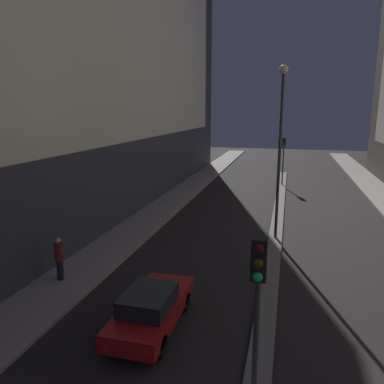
# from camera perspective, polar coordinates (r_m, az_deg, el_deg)

# --- Properties ---
(median_strip) EXTENTS (0.73, 38.17, 0.14)m
(median_strip) POSITION_cam_1_polar(r_m,az_deg,el_deg) (24.44, 12.88, -4.33)
(median_strip) COLOR #66605B
(median_strip) RESTS_ON ground
(traffic_light_near) EXTENTS (0.32, 0.42, 4.34)m
(traffic_light_near) POSITION_cam_1_polar(r_m,az_deg,el_deg) (8.09, 9.97, -14.74)
(traffic_light_near) COLOR #383838
(traffic_light_near) RESTS_ON median_strip
(traffic_light_mid) EXTENTS (0.32, 0.42, 4.34)m
(traffic_light_mid) POSITION_cam_1_polar(r_m,az_deg,el_deg) (35.44, 13.79, 6.19)
(traffic_light_mid) COLOR #383838
(traffic_light_mid) RESTS_ON median_strip
(street_lamp) EXTENTS (0.44, 0.44, 9.05)m
(street_lamp) POSITION_cam_1_polar(r_m,az_deg,el_deg) (20.09, 13.34, 8.55)
(street_lamp) COLOR #383838
(street_lamp) RESTS_ON median_strip
(car_left_lane) EXTENTS (1.70, 4.29, 1.43)m
(car_left_lane) POSITION_cam_1_polar(r_m,az_deg,el_deg) (12.73, -6.20, -17.16)
(car_left_lane) COLOR maroon
(car_left_lane) RESTS_ON ground
(pedestrian_on_left_sidewalk) EXTENTS (0.36, 0.36, 1.81)m
(pedestrian_on_left_sidewalk) POSITION_cam_1_polar(r_m,az_deg,el_deg) (16.41, -19.58, -9.38)
(pedestrian_on_left_sidewalk) COLOR black
(pedestrian_on_left_sidewalk) RESTS_ON sidewalk_left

